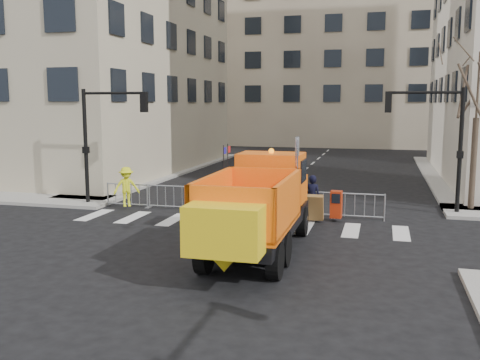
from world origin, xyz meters
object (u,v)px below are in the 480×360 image
(plow_truck, at_px, (258,204))
(newspaper_box, at_px, (336,204))
(cop_a, at_px, (312,197))
(worker, at_px, (126,187))
(cop_b, at_px, (262,201))
(cop_c, at_px, (281,194))

(plow_truck, height_order, newspaper_box, plow_truck)
(cop_a, bearing_deg, worker, 1.77)
(plow_truck, height_order, cop_b, plow_truck)
(plow_truck, xyz_separation_m, newspaper_box, (1.99, 5.46, -0.93))
(cop_c, relative_size, newspaper_box, 1.80)
(plow_truck, height_order, cop_a, plow_truck)
(cop_c, bearing_deg, plow_truck, 59.06)
(plow_truck, bearing_deg, newspaper_box, -20.14)
(cop_b, height_order, worker, worker)
(cop_a, relative_size, cop_c, 0.94)
(plow_truck, bearing_deg, cop_a, -10.37)
(plow_truck, bearing_deg, cop_c, 2.78)
(plow_truck, bearing_deg, cop_b, 11.02)
(plow_truck, bearing_deg, worker, 52.98)
(cop_a, height_order, cop_b, cop_a)
(cop_c, relative_size, worker, 1.11)
(cop_a, distance_m, cop_b, 2.13)
(plow_truck, distance_m, cop_c, 5.58)
(cop_a, distance_m, worker, 8.31)
(cop_b, distance_m, cop_c, 1.14)
(cop_a, height_order, cop_c, cop_c)
(cop_c, bearing_deg, newspaper_box, 144.17)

